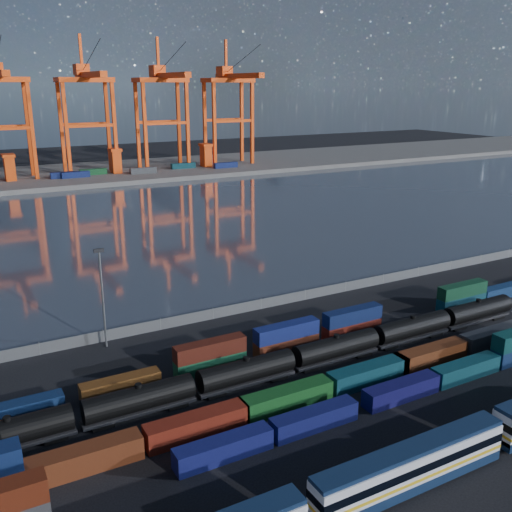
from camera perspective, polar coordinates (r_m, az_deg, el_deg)
ground at (r=87.77m, az=9.64°, el=-11.28°), size 700.00×700.00×0.00m
harbor_water at (r=176.98m, az=-11.77°, el=3.06°), size 700.00×700.00×0.00m
far_quay at (r=277.33m, az=-18.34°, el=7.67°), size 700.00×70.00×2.00m
passenger_train at (r=65.52m, az=15.22°, el=-19.75°), size 76.24×2.99×5.13m
container_row_south at (r=75.35m, az=8.46°, el=-14.62°), size 126.88×2.40×5.11m
container_row_mid at (r=76.50m, az=2.31°, el=-14.10°), size 142.10×2.65×5.65m
container_row_north at (r=97.30m, az=8.47°, el=-7.09°), size 140.07×2.24×4.78m
tanker_string at (r=81.61m, az=-0.97°, el=-11.50°), size 107.83×3.19×4.56m
waterfront_fence at (r=108.47m, az=0.51°, el=-4.82°), size 160.12×0.12×2.20m
yard_light_mast at (r=93.63m, az=-15.13°, el=-3.58°), size 1.60×0.40×16.60m
gantry_cranes at (r=266.64m, az=-20.44°, el=15.14°), size 198.82×45.73×61.93m
quay_containers at (r=261.02m, az=-20.15°, el=7.48°), size 172.58×10.99×2.60m
straddle_carriers at (r=266.22m, az=-18.59°, el=8.78°), size 140.00×7.00×11.10m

